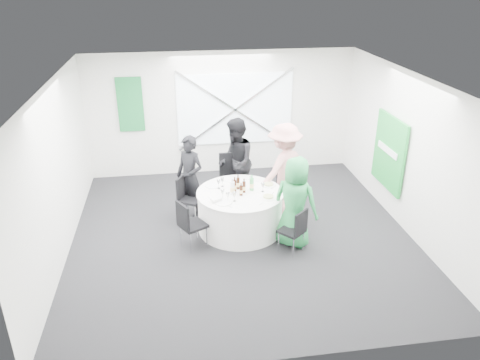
{
  "coord_description": "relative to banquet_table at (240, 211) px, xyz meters",
  "views": [
    {
      "loc": [
        -1.12,
        -7.22,
        4.41
      ],
      "look_at": [
        0.0,
        0.2,
        1.0
      ],
      "focal_mm": 35.0,
      "sensor_mm": 36.0,
      "label": 1
    }
  ],
  "objects": [
    {
      "name": "knife_c",
      "position": [
        0.55,
        -0.17,
        0.38
      ],
      "size": [
        0.1,
        0.13,
        0.01
      ],
      "primitive_type": "cube",
      "rotation": [
        0.0,
        0.0,
        -0.59
      ],
      "color": "silver",
      "rests_on": "banquet_table"
    },
    {
      "name": "plate_front_right",
      "position": [
        0.45,
        -0.29,
        0.4
      ],
      "size": [
        0.28,
        0.28,
        0.04
      ],
      "color": "white",
      "rests_on": "banquet_table"
    },
    {
      "name": "green_water_bottle",
      "position": [
        0.22,
        0.06,
        0.49
      ],
      "size": [
        0.08,
        0.08,
        0.29
      ],
      "color": "#3DA054",
      "rests_on": "banquet_table"
    },
    {
      "name": "window_brace_a",
      "position": [
        0.3,
        2.72,
        1.12
      ],
      "size": [
        2.63,
        0.05,
        1.84
      ],
      "primitive_type": "cube",
      "rotation": [
        0.0,
        0.97,
        0.0
      ],
      "color": "silver",
      "rests_on": "window_panel"
    },
    {
      "name": "plate_back",
      "position": [
        -0.1,
        0.59,
        0.39
      ],
      "size": [
        0.3,
        0.3,
        0.01
      ],
      "color": "white",
      "rests_on": "banquet_table"
    },
    {
      "name": "person_woman_pink",
      "position": [
        0.94,
        0.62,
        0.52
      ],
      "size": [
        1.27,
        1.09,
        1.8
      ],
      "primitive_type": "imported",
      "rotation": [
        0.0,
        0.0,
        -2.56
      ],
      "color": "#DC928E",
      "rests_on": "floor"
    },
    {
      "name": "fork_b",
      "position": [
        -0.55,
        -0.17,
        0.38
      ],
      "size": [
        0.1,
        0.13,
        0.01
      ],
      "primitive_type": "cube",
      "rotation": [
        0.0,
        0.0,
        -2.54
      ],
      "color": "silver",
      "rests_on": "banquet_table"
    },
    {
      "name": "wall_right",
      "position": [
        3.0,
        -0.2,
        1.02
      ],
      "size": [
        0.0,
        6.0,
        6.0
      ],
      "primitive_type": "plane",
      "rotation": [
        1.57,
        0.0,
        -1.57
      ],
      "color": "silver",
      "rests_on": "floor"
    },
    {
      "name": "plate_front_left",
      "position": [
        -0.34,
        -0.36,
        0.39
      ],
      "size": [
        0.3,
        0.3,
        0.01
      ],
      "color": "white",
      "rests_on": "banquet_table"
    },
    {
      "name": "napkin",
      "position": [
        -0.46,
        -0.3,
        0.42
      ],
      "size": [
        0.2,
        0.17,
        0.05
      ],
      "primitive_type": "cube",
      "rotation": [
        0.0,
        0.0,
        0.44
      ],
      "color": "white",
      "rests_on": "plate_front_left"
    },
    {
      "name": "chair_back_right",
      "position": [
        0.89,
        0.63,
        0.14
      ],
      "size": [
        0.57,
        0.57,
        0.9
      ],
      "rotation": [
        0.0,
        0.0,
        -0.95
      ],
      "color": "black",
      "rests_on": "floor"
    },
    {
      "name": "window_brace_b",
      "position": [
        0.3,
        2.72,
        1.12
      ],
      "size": [
        2.63,
        0.05,
        1.84
      ],
      "primitive_type": "cube",
      "rotation": [
        0.0,
        -0.97,
        0.0
      ],
      "color": "silver",
      "rests_on": "window_panel"
    },
    {
      "name": "chair_front_right",
      "position": [
        0.79,
        -0.91,
        0.09
      ],
      "size": [
        0.52,
        0.52,
        0.82
      ],
      "rotation": [
        0.0,
        0.0,
        3.86
      ],
      "color": "black",
      "rests_on": "floor"
    },
    {
      "name": "ceiling",
      "position": [
        0.0,
        -0.2,
        2.42
      ],
      "size": [
        6.0,
        6.0,
        0.0
      ],
      "primitive_type": "plane",
      "rotation": [
        3.14,
        0.0,
        0.0
      ],
      "color": "silver",
      "rests_on": "wall_back"
    },
    {
      "name": "green_sign",
      "position": [
        2.94,
        0.4,
        0.82
      ],
      "size": [
        0.05,
        1.2,
        1.4
      ],
      "primitive_type": "cube",
      "color": "green",
      "rests_on": "wall_right"
    },
    {
      "name": "person_woman_green",
      "position": [
        0.85,
        -0.61,
        0.43
      ],
      "size": [
        0.94,
        0.88,
        1.61
      ],
      "primitive_type": "imported",
      "rotation": [
        0.0,
        0.0,
        2.51
      ],
      "color": "#268C47",
      "rests_on": "floor"
    },
    {
      "name": "chair_front_left",
      "position": [
        -0.95,
        -0.51,
        0.14
      ],
      "size": [
        0.55,
        0.55,
        0.89
      ],
      "rotation": [
        0.0,
        0.0,
        2.07
      ],
      "color": "black",
      "rests_on": "floor"
    },
    {
      "name": "beer_bottle_a",
      "position": [
        -0.09,
        0.05,
        0.49
      ],
      "size": [
        0.06,
        0.06,
        0.28
      ],
      "color": "#361609",
      "rests_on": "banquet_table"
    },
    {
      "name": "clear_water_bottle",
      "position": [
        -0.15,
        -0.07,
        0.5
      ],
      "size": [
        0.08,
        0.08,
        0.31
      ],
      "color": "white",
      "rests_on": "banquet_table"
    },
    {
      "name": "fork_c",
      "position": [
        0.29,
        -0.5,
        0.38
      ],
      "size": [
        0.11,
        0.12,
        0.01
      ],
      "primitive_type": "cube",
      "rotation": [
        0.0,
        0.0,
        -0.75
      ],
      "color": "silver",
      "rests_on": "banquet_table"
    },
    {
      "name": "beer_bottle_c",
      "position": [
        0.07,
        -0.01,
        0.48
      ],
      "size": [
        0.06,
        0.06,
        0.26
      ],
      "color": "#361609",
      "rests_on": "banquet_table"
    },
    {
      "name": "beer_bottle_d",
      "position": [
        0.0,
        -0.12,
        0.47
      ],
      "size": [
        0.06,
        0.06,
        0.24
      ],
      "color": "#361609",
      "rests_on": "banquet_table"
    },
    {
      "name": "chair_back",
      "position": [
        -0.01,
        1.17,
        0.22
      ],
      "size": [
        0.47,
        0.48,
        1.02
      ],
      "rotation": [
        0.0,
        0.0,
        0.01
      ],
      "color": "black",
      "rests_on": "floor"
    },
    {
      "name": "wine_glass_c",
      "position": [
        -0.15,
        -0.33,
        0.5
      ],
      "size": [
        0.07,
        0.07,
        0.17
      ],
      "color": "white",
      "rests_on": "banquet_table"
    },
    {
      "name": "knife_d",
      "position": [
        -0.14,
        0.56,
        0.38
      ],
      "size": [
        0.15,
        0.02,
        0.01
      ],
      "primitive_type": "cube",
      "rotation": [
        0.0,
        0.0,
        1.52
      ],
      "color": "silver",
      "rests_on": "banquet_table"
    },
    {
      "name": "wall_left",
      "position": [
        -3.0,
        -0.2,
        1.02
      ],
      "size": [
        0.0,
        6.0,
        6.0
      ],
      "primitive_type": "plane",
      "rotation": [
        1.57,
        0.0,
        1.57
      ],
      "color": "silver",
      "rests_on": "floor"
    },
    {
      "name": "banquet_table",
      "position": [
        0.0,
        0.0,
        0.0
      ],
      "size": [
        1.56,
        1.56,
        0.76
      ],
      "color": "white",
      "rests_on": "floor"
    },
    {
      "name": "window_panel",
      "position": [
        0.3,
        2.76,
        1.12
      ],
      "size": [
        2.6,
        0.03,
        1.6
      ],
      "primitive_type": "cube",
      "color": "white",
      "rests_on": "wall_back"
    },
    {
      "name": "wine_glass_e",
      "position": [
        -0.28,
        0.3,
        0.5
      ],
      "size": [
        0.07,
        0.07,
        0.17
      ],
      "color": "white",
      "rests_on": "banquet_table"
    },
    {
      "name": "person_man_back_left",
      "position": [
        -0.85,
        0.73,
        0.42
      ],
      "size": [
        0.69,
        0.67,
        1.6
      ],
      "primitive_type": "imported",
      "rotation": [
        0.0,
        0.0,
        -0.71
      ],
      "color": "black",
      "rests_on": "floor"
    },
    {
      "name": "knife_b",
      "position": [
        -0.26,
        -0.51,
        0.38
      ],
      "size": [
        0.12,
        0.12,
        0.01
      ],
      "primitive_type": "cube",
      "rotation": [
        0.0,
        0.0,
        -2.35
      ],
      "color": "silver",
      "rests_on": "banquet_table"
    },
    {
      "name": "wine_glass_f",
      "position": [
        0.25,
        0.28,
        0.5
      ],
      "size": [
        0.07,
        0.07,
        0.17
      ],
      "color": "white",
      "rests_on": "banquet_table"
    },
    {
      "name": "beer_bottle_b",
      "position": [
        -0.01,
        0.15,
        0.48
      ],
      "size": [
        0.06,
        0.06,
        0.27
      ],
      "color": "#361609",
      "rests_on": "banquet_table"
    },
    {
      "name": "plate_back_left",
      "position": [
        -0.46,
        0.34,
        0.39
      ],
      "size": [
        0.27,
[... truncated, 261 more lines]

